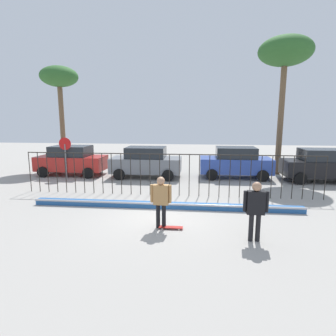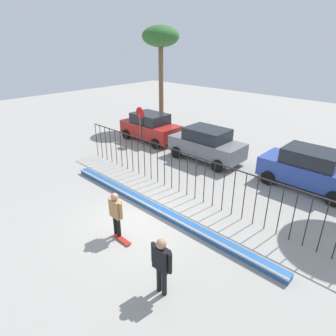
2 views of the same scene
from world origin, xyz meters
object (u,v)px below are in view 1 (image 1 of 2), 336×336
Objects in this scene: skateboard at (171,227)px; stop_sign at (65,152)px; parked_car_black at (322,165)px; camera_operator at (256,206)px; parked_car_red at (72,160)px; palm_tree_tall at (285,54)px; skateboarder at (161,198)px; parked_car_gray at (146,162)px; palm_tree_short at (59,80)px; parked_car_blue at (235,162)px.

stop_sign is at bearing 116.59° from skateboard.
stop_sign is (-15.16, -0.67, 0.64)m from parked_car_black.
parked_car_red reaches higher than camera_operator.
stop_sign is 0.29× the size of palm_tree_tall.
parked_car_black is at bearing 13.34° from skateboarder.
stop_sign is at bearing -168.72° from parked_car_gray.
parked_car_black is (15.27, -0.31, 0.00)m from parked_car_red.
palm_tree_tall is at bearing 15.63° from parked_car_gray.
skateboarder is at bearing -51.84° from parked_car_red.
palm_tree_short reaches higher than skateboarder.
parked_car_red reaches higher than skateboarder.
skateboard is 9.14m from parked_car_blue.
parked_car_blue is (3.52, 8.45, -0.08)m from skateboarder.
parked_car_gray and parked_car_black have the same top height.
parked_car_black is at bearing 2.01° from parked_car_gray.
palm_tree_tall is at bearing 11.62° from stop_sign.
parked_car_gray is at bearing -174.85° from parked_car_blue.
parked_car_gray is (-4.88, 8.66, -0.11)m from camera_operator.
camera_operator is (2.89, -0.70, 0.04)m from skateboarder.
palm_tree_short is (-9.05, 11.45, 5.40)m from skateboarder.
stop_sign reaches higher than skateboarder.
parked_car_red is 1.00× the size of parked_car_black.
parked_car_gray is at bearing -26.26° from palm_tree_short.
palm_tree_short reaches higher than parked_car_red.
skateboarder is at bearing -137.99° from parked_car_black.
parked_car_red is (-9.82, 8.90, -0.11)m from camera_operator.
stop_sign reaches higher than skateboard.
parked_car_gray is 0.58× the size of palm_tree_short.
parked_car_blue is 10.43m from stop_sign.
palm_tree_tall is (8.43, 1.98, 6.56)m from parked_car_gray.
skateboarder is 0.41× the size of parked_car_red.
parked_car_black is 15.19m from stop_sign.
skateboard is at bearing 29.25° from camera_operator.
parked_car_black is (5.45, 8.59, -0.11)m from camera_operator.
palm_tree_tall reaches higher than skateboarder.
stop_sign is at bearing 103.35° from skateboarder.
skateboard is at bearing -50.75° from parked_car_red.
parked_car_red is at bearing 100.16° from skateboarder.
stop_sign reaches higher than parked_car_red.
parked_car_gray is at bearing 178.19° from parked_car_black.
stop_sign is 6.80m from palm_tree_short.
parked_car_gray is 9.59m from palm_tree_short.
camera_operator is at bearing -123.77° from parked_car_black.
skateboarder is 0.41× the size of parked_car_gray.
stop_sign is at bearing -178.84° from parked_car_black.
palm_tree_short reaches higher than parked_car_gray.
palm_tree_tall is (13.27, 2.73, 5.92)m from stop_sign.
parked_car_blue is at bearing 51.62° from skateboard.
parked_car_blue is 1.72× the size of stop_sign.
palm_tree_short reaches higher than stop_sign.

